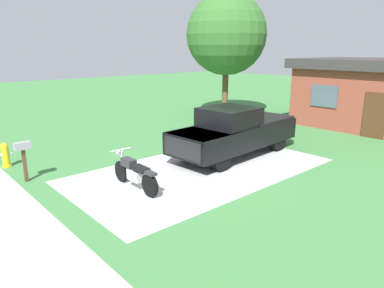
{
  "coord_description": "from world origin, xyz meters",
  "views": [
    {
      "loc": [
        8.31,
        -7.81,
        3.98
      ],
      "look_at": [
        -0.27,
        -0.22,
        0.9
      ],
      "focal_mm": 33.1,
      "sensor_mm": 36.0,
      "label": 1
    }
  ],
  "objects_px": {
    "motorcycle": "(135,173)",
    "fire_hydrant": "(5,155)",
    "pickup_truck": "(236,131)",
    "mailbox": "(23,151)",
    "shade_tree": "(226,35)"
  },
  "relations": [
    {
      "from": "motorcycle",
      "to": "pickup_truck",
      "type": "xyz_separation_m",
      "value": [
        -0.35,
        4.81,
        0.48
      ]
    },
    {
      "from": "pickup_truck",
      "to": "shade_tree",
      "type": "distance_m",
      "value": 9.15
    },
    {
      "from": "motorcycle",
      "to": "mailbox",
      "type": "relative_size",
      "value": 1.76
    },
    {
      "from": "motorcycle",
      "to": "fire_hydrant",
      "type": "distance_m",
      "value": 5.19
    },
    {
      "from": "pickup_truck",
      "to": "shade_tree",
      "type": "height_order",
      "value": "shade_tree"
    },
    {
      "from": "shade_tree",
      "to": "mailbox",
      "type": "bearing_deg",
      "value": -74.13
    },
    {
      "from": "pickup_truck",
      "to": "fire_hydrant",
      "type": "height_order",
      "value": "pickup_truck"
    },
    {
      "from": "fire_hydrant",
      "to": "mailbox",
      "type": "distance_m",
      "value": 2.01
    },
    {
      "from": "pickup_truck",
      "to": "mailbox",
      "type": "height_order",
      "value": "pickup_truck"
    },
    {
      "from": "motorcycle",
      "to": "fire_hydrant",
      "type": "height_order",
      "value": "motorcycle"
    },
    {
      "from": "fire_hydrant",
      "to": "shade_tree",
      "type": "xyz_separation_m",
      "value": [
        -1.69,
        12.83,
        4.37
      ]
    },
    {
      "from": "pickup_truck",
      "to": "mailbox",
      "type": "distance_m",
      "value": 7.42
    },
    {
      "from": "fire_hydrant",
      "to": "shade_tree",
      "type": "bearing_deg",
      "value": 97.52
    },
    {
      "from": "motorcycle",
      "to": "fire_hydrant",
      "type": "relative_size",
      "value": 2.54
    },
    {
      "from": "pickup_truck",
      "to": "mailbox",
      "type": "xyz_separation_m",
      "value": [
        -2.37,
        -7.03,
        0.03
      ]
    }
  ]
}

